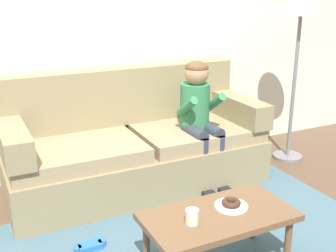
% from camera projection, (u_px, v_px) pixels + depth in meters
% --- Properties ---
extents(ground, '(10.00, 10.00, 0.00)m').
position_uv_depth(ground, '(168.00, 232.00, 3.12)').
color(ground, brown).
extents(wall_back, '(8.00, 0.10, 2.80)m').
position_uv_depth(wall_back, '(100.00, 21.00, 3.87)').
color(wall_back, silver).
rests_on(wall_back, ground).
extents(area_rug, '(2.91, 1.74, 0.01)m').
position_uv_depth(area_rug, '(184.00, 250.00, 2.90)').
color(area_rug, '#476675').
rests_on(area_rug, ground).
extents(couch, '(2.22, 0.90, 1.01)m').
position_uv_depth(couch, '(135.00, 147.00, 3.77)').
color(couch, '#8C7F5B').
rests_on(couch, ground).
extents(coffee_table, '(0.92, 0.49, 0.39)m').
position_uv_depth(coffee_table, '(218.00, 220.00, 2.61)').
color(coffee_table, brown).
rests_on(coffee_table, ground).
extents(person_child, '(0.34, 0.58, 1.10)m').
position_uv_depth(person_child, '(199.00, 111.00, 3.71)').
color(person_child, '#337A4C').
rests_on(person_child, ground).
extents(plate, '(0.21, 0.21, 0.01)m').
position_uv_depth(plate, '(231.00, 206.00, 2.67)').
color(plate, white).
rests_on(plate, coffee_table).
extents(donut, '(0.17, 0.17, 0.04)m').
position_uv_depth(donut, '(231.00, 203.00, 2.66)').
color(donut, '#422619').
rests_on(donut, plate).
extents(mug, '(0.08, 0.08, 0.09)m').
position_uv_depth(mug, '(192.00, 217.00, 2.47)').
color(mug, silver).
rests_on(mug, coffee_table).
extents(toy_controller, '(0.23, 0.09, 0.05)m').
position_uv_depth(toy_controller, '(90.00, 247.00, 2.90)').
color(toy_controller, blue).
rests_on(toy_controller, ground).
extents(floor_lamp, '(0.38, 0.38, 1.71)m').
position_uv_depth(floor_lamp, '(301.00, 16.00, 4.02)').
color(floor_lamp, slate).
rests_on(floor_lamp, ground).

